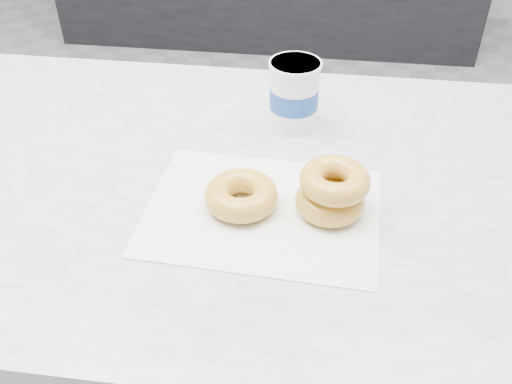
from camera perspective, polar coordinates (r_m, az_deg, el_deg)
ground at (r=1.99m, az=-5.68°, el=-8.36°), size 5.00×5.00×0.00m
counter at (r=1.28m, az=-12.73°, el=-13.95°), size 3.06×0.76×0.90m
wax_paper at (r=0.84m, az=0.64°, el=-1.89°), size 0.35×0.28×0.00m
donut_single at (r=0.84m, az=-1.48°, el=-0.34°), size 0.13×0.13×0.04m
donut_stack at (r=0.83m, az=7.64°, el=0.12°), size 0.15×0.15×0.07m
coffee_cup at (r=1.01m, az=3.83°, el=9.78°), size 0.10×0.10×0.12m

